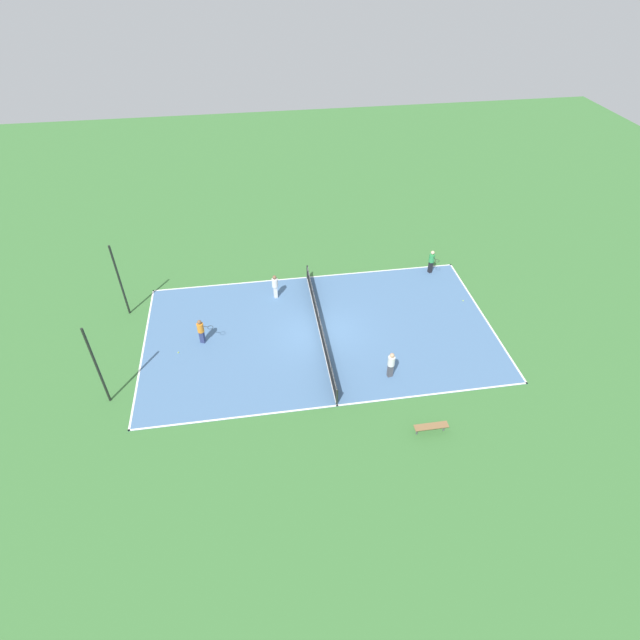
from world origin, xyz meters
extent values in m
plane|color=#3D7538|center=(0.00, 0.00, 0.00)|extent=(80.00, 80.00, 0.00)
cube|color=#4C729E|center=(0.00, 0.00, 0.01)|extent=(11.03, 19.56, 0.02)
cube|color=white|center=(-5.47, 0.00, 0.02)|extent=(0.10, 19.56, 0.00)
cube|color=white|center=(5.47, 0.00, 0.02)|extent=(0.10, 19.56, 0.00)
cube|color=white|center=(0.00, -9.73, 0.02)|extent=(11.03, 0.10, 0.00)
cube|color=white|center=(0.00, 9.73, 0.02)|extent=(11.03, 0.10, 0.00)
cube|color=white|center=(0.00, 0.00, 0.02)|extent=(11.03, 0.10, 0.00)
cylinder|color=black|center=(-5.37, 0.00, 0.50)|extent=(0.10, 0.10, 0.96)
cylinder|color=black|center=(5.37, 0.00, 0.50)|extent=(0.10, 0.10, 0.96)
cube|color=black|center=(0.00, 0.00, 0.48)|extent=(10.73, 0.03, 0.91)
cube|color=white|center=(0.00, 0.00, 0.91)|extent=(10.73, 0.04, 0.06)
cube|color=olive|center=(-7.65, -3.93, 0.43)|extent=(0.36, 1.57, 0.04)
cylinder|color=#4C4C51|center=(-7.65, -4.57, 0.21)|extent=(0.08, 0.08, 0.41)
cylinder|color=#4C4C51|center=(-7.65, -3.30, 0.21)|extent=(0.08, 0.08, 0.41)
cube|color=black|center=(4.85, -8.04, 0.43)|extent=(0.29, 0.25, 0.81)
cylinder|color=green|center=(4.85, -8.04, 1.11)|extent=(0.43, 0.43, 0.56)
sphere|color=beige|center=(4.85, -8.04, 1.52)|extent=(0.24, 0.24, 0.24)
cylinder|color=#262626|center=(4.53, -8.12, 1.25)|extent=(0.28, 0.09, 0.03)
torus|color=black|center=(4.26, -8.18, 1.25)|extent=(0.36, 0.36, 0.02)
cube|color=navy|center=(0.14, 6.51, 0.41)|extent=(0.28, 0.31, 0.77)
cylinder|color=orange|center=(0.14, 6.51, 1.07)|extent=(0.47, 0.47, 0.54)
sphere|color=brown|center=(0.14, 6.51, 1.45)|extent=(0.23, 0.23, 0.23)
cylinder|color=#262626|center=(0.02, 6.22, 1.20)|extent=(0.13, 0.27, 0.03)
torus|color=black|center=(-0.08, 5.96, 1.20)|extent=(0.40, 0.40, 0.02)
cube|color=#4C4C51|center=(-3.92, -3.01, 0.41)|extent=(0.25, 0.29, 0.78)
cylinder|color=silver|center=(-3.92, -3.01, 1.08)|extent=(0.43, 0.43, 0.55)
sphere|color=tan|center=(-3.92, -3.01, 1.47)|extent=(0.23, 0.23, 0.23)
cube|color=white|center=(3.66, 2.20, 0.42)|extent=(0.28, 0.23, 0.79)
cylinder|color=white|center=(3.66, 2.20, 1.09)|extent=(0.41, 0.41, 0.55)
sphere|color=brown|center=(3.66, 2.20, 1.49)|extent=(0.24, 0.24, 0.24)
sphere|color=#CCE033|center=(-0.54, 7.82, 0.06)|extent=(0.07, 0.07, 0.07)
sphere|color=#CCE033|center=(1.51, -9.06, 0.06)|extent=(0.07, 0.07, 0.07)
cylinder|color=black|center=(-3.43, 10.89, 2.31)|extent=(0.12, 0.12, 4.61)
cylinder|color=black|center=(3.43, 10.89, 2.31)|extent=(0.12, 0.12, 4.61)
camera|label=1|loc=(-21.01, 3.22, 18.55)|focal=28.00mm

